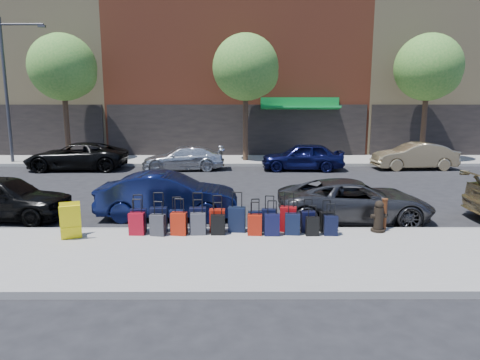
{
  "coord_description": "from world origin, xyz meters",
  "views": [
    {
      "loc": [
        0.11,
        -15.78,
        3.54
      ],
      "look_at": [
        0.15,
        -1.5,
        0.94
      ],
      "focal_mm": 32.0,
      "sensor_mm": 36.0,
      "label": 1
    }
  ],
  "objects_px": {
    "fire_hydrant": "(379,217)",
    "car_far_0": "(77,156)",
    "tree_left": "(65,69)",
    "car_far_2": "(302,157)",
    "bollard": "(384,214)",
    "car_near_1": "(168,196)",
    "tree_center": "(248,69)",
    "display_rack": "(71,221)",
    "streetlight": "(9,82)",
    "car_far_3": "(414,156)",
    "car_near_2": "(354,201)",
    "car_near_0": "(3,197)",
    "suitcase_front_5": "(237,219)",
    "tree_right": "(430,69)",
    "car_far_1": "(183,158)"
  },
  "relations": [
    {
      "from": "display_rack",
      "to": "car_near_0",
      "type": "distance_m",
      "value": 3.72
    },
    {
      "from": "streetlight",
      "to": "display_rack",
      "type": "bearing_deg",
      "value": -58.56
    },
    {
      "from": "tree_right",
      "to": "streetlight",
      "type": "bearing_deg",
      "value": -178.33
    },
    {
      "from": "car_far_3",
      "to": "car_far_2",
      "type": "bearing_deg",
      "value": -89.87
    },
    {
      "from": "car_far_0",
      "to": "car_far_3",
      "type": "relative_size",
      "value": 1.21
    },
    {
      "from": "car_near_0",
      "to": "car_far_0",
      "type": "xyz_separation_m",
      "value": [
        -1.43,
        9.82,
        0.03
      ]
    },
    {
      "from": "tree_left",
      "to": "car_far_1",
      "type": "relative_size",
      "value": 1.68
    },
    {
      "from": "tree_right",
      "to": "suitcase_front_5",
      "type": "height_order",
      "value": "tree_right"
    },
    {
      "from": "suitcase_front_5",
      "to": "car_far_3",
      "type": "height_order",
      "value": "car_far_3"
    },
    {
      "from": "car_near_1",
      "to": "tree_left",
      "type": "bearing_deg",
      "value": 31.91
    },
    {
      "from": "tree_center",
      "to": "streetlight",
      "type": "relative_size",
      "value": 0.91
    },
    {
      "from": "car_far_3",
      "to": "car_near_0",
      "type": "bearing_deg",
      "value": -62.06
    },
    {
      "from": "car_near_0",
      "to": "car_far_1",
      "type": "bearing_deg",
      "value": -18.49
    },
    {
      "from": "suitcase_front_5",
      "to": "car_near_0",
      "type": "relative_size",
      "value": 0.26
    },
    {
      "from": "suitcase_front_5",
      "to": "streetlight",
      "type": "bearing_deg",
      "value": 138.9
    },
    {
      "from": "bollard",
      "to": "car_near_2",
      "type": "relative_size",
      "value": 0.19
    },
    {
      "from": "bollard",
      "to": "fire_hydrant",
      "type": "bearing_deg",
      "value": -141.45
    },
    {
      "from": "tree_right",
      "to": "streetlight",
      "type": "distance_m",
      "value": 23.96
    },
    {
      "from": "tree_left",
      "to": "car_far_1",
      "type": "distance_m",
      "value": 8.98
    },
    {
      "from": "bollard",
      "to": "car_near_2",
      "type": "bearing_deg",
      "value": 108.01
    },
    {
      "from": "car_near_2",
      "to": "car_far_3",
      "type": "distance_m",
      "value": 11.75
    },
    {
      "from": "tree_left",
      "to": "tree_center",
      "type": "bearing_deg",
      "value": 0.0
    },
    {
      "from": "car_near_1",
      "to": "car_far_1",
      "type": "relative_size",
      "value": 0.99
    },
    {
      "from": "streetlight",
      "to": "car_far_1",
      "type": "distance_m",
      "value": 10.98
    },
    {
      "from": "car_far_3",
      "to": "fire_hydrant",
      "type": "bearing_deg",
      "value": -28.97
    },
    {
      "from": "tree_left",
      "to": "streetlight",
      "type": "xyz_separation_m",
      "value": [
        -2.94,
        -0.7,
        -0.75
      ]
    },
    {
      "from": "bollard",
      "to": "car_far_1",
      "type": "distance_m",
      "value": 13.21
    },
    {
      "from": "display_rack",
      "to": "car_far_3",
      "type": "height_order",
      "value": "car_far_3"
    },
    {
      "from": "tree_left",
      "to": "car_near_2",
      "type": "relative_size",
      "value": 1.59
    },
    {
      "from": "fire_hydrant",
      "to": "car_far_3",
      "type": "xyz_separation_m",
      "value": [
        5.67,
        11.67,
        0.17
      ]
    },
    {
      "from": "tree_left",
      "to": "car_far_2",
      "type": "height_order",
      "value": "tree_left"
    },
    {
      "from": "bollard",
      "to": "display_rack",
      "type": "height_order",
      "value": "display_rack"
    },
    {
      "from": "tree_left",
      "to": "car_far_2",
      "type": "bearing_deg",
      "value": -12.62
    },
    {
      "from": "tree_left",
      "to": "car_far_2",
      "type": "distance_m",
      "value": 14.43
    },
    {
      "from": "bollard",
      "to": "car_near_0",
      "type": "distance_m",
      "value": 11.2
    },
    {
      "from": "car_near_0",
      "to": "tree_left",
      "type": "bearing_deg",
      "value": 17.55
    },
    {
      "from": "fire_hydrant",
      "to": "car_far_2",
      "type": "xyz_separation_m",
      "value": [
        -0.37,
        11.33,
        0.19
      ]
    },
    {
      "from": "fire_hydrant",
      "to": "car_far_0",
      "type": "xyz_separation_m",
      "value": [
        -12.32,
        11.54,
        0.19
      ]
    },
    {
      "from": "bollard",
      "to": "car_near_1",
      "type": "relative_size",
      "value": 0.2
    },
    {
      "from": "suitcase_front_5",
      "to": "car_near_1",
      "type": "bearing_deg",
      "value": 143.08
    },
    {
      "from": "streetlight",
      "to": "car_near_2",
      "type": "distance_m",
      "value": 20.75
    },
    {
      "from": "tree_left",
      "to": "tree_center",
      "type": "height_order",
      "value": "same"
    },
    {
      "from": "tree_left",
      "to": "fire_hydrant",
      "type": "xyz_separation_m",
      "value": [
        13.68,
        -14.31,
        -4.87
      ]
    },
    {
      "from": "display_rack",
      "to": "bollard",
      "type": "bearing_deg",
      "value": -16.04
    },
    {
      "from": "suitcase_front_5",
      "to": "car_far_3",
      "type": "bearing_deg",
      "value": 56.63
    },
    {
      "from": "tree_center",
      "to": "car_far_2",
      "type": "relative_size",
      "value": 1.7
    },
    {
      "from": "suitcase_front_5",
      "to": "car_near_0",
      "type": "distance_m",
      "value": 7.33
    },
    {
      "from": "fire_hydrant",
      "to": "car_near_0",
      "type": "height_order",
      "value": "car_near_0"
    },
    {
      "from": "car_far_1",
      "to": "tree_center",
      "type": "bearing_deg",
      "value": 125.43
    },
    {
      "from": "streetlight",
      "to": "car_far_3",
      "type": "xyz_separation_m",
      "value": [
        22.29,
        -1.94,
        -3.95
      ]
    }
  ]
}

